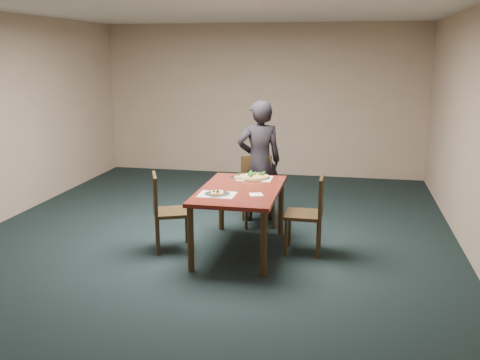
% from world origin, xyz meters
% --- Properties ---
extents(ground, '(8.00, 8.00, 0.00)m').
position_xyz_m(ground, '(0.00, 0.00, 0.00)').
color(ground, black).
rests_on(ground, ground).
extents(room_shell, '(8.00, 8.00, 8.00)m').
position_xyz_m(room_shell, '(0.00, 0.00, 1.74)').
color(room_shell, tan).
rests_on(room_shell, ground).
extents(dining_table, '(0.90, 1.50, 0.75)m').
position_xyz_m(dining_table, '(0.43, -0.13, 0.66)').
color(dining_table, '#561811').
rests_on(dining_table, ground).
extents(chair_far, '(0.53, 0.53, 0.91)m').
position_xyz_m(chair_far, '(0.44, 0.94, 0.52)').
color(chair_far, black).
rests_on(chair_far, ground).
extents(chair_left, '(0.55, 0.55, 0.91)m').
position_xyz_m(chair_left, '(-0.43, -0.27, 0.52)').
color(chair_left, black).
rests_on(chair_left, ground).
extents(chair_right, '(0.42, 0.42, 0.91)m').
position_xyz_m(chair_right, '(1.23, -0.03, 0.52)').
color(chair_right, black).
rests_on(chair_right, ground).
extents(diner, '(0.70, 0.57, 1.65)m').
position_xyz_m(diner, '(0.44, 1.09, 0.83)').
color(diner, black).
rests_on(diner, ground).
extents(placemat_main, '(0.42, 0.32, 0.00)m').
position_xyz_m(placemat_main, '(0.50, 0.40, 0.75)').
color(placemat_main, white).
rests_on(placemat_main, dining_table).
extents(placemat_near, '(0.40, 0.30, 0.00)m').
position_xyz_m(placemat_near, '(0.23, -0.44, 0.75)').
color(placemat_near, white).
rests_on(placemat_near, dining_table).
extents(pizza_pan, '(0.38, 0.38, 0.08)m').
position_xyz_m(pizza_pan, '(0.50, 0.40, 0.78)').
color(pizza_pan, silver).
rests_on(pizza_pan, dining_table).
extents(slice_plate_near, '(0.28, 0.28, 0.06)m').
position_xyz_m(slice_plate_near, '(0.23, -0.45, 0.76)').
color(slice_plate_near, silver).
rests_on(slice_plate_near, dining_table).
extents(slice_plate_far, '(0.28, 0.28, 0.06)m').
position_xyz_m(slice_plate_far, '(0.34, 0.40, 0.76)').
color(slice_plate_far, silver).
rests_on(slice_plate_far, dining_table).
extents(napkin, '(0.18, 0.18, 0.01)m').
position_xyz_m(napkin, '(0.66, -0.37, 0.75)').
color(napkin, white).
rests_on(napkin, dining_table).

